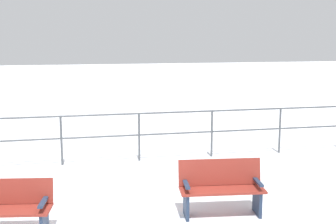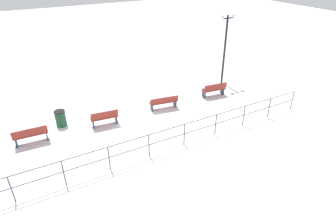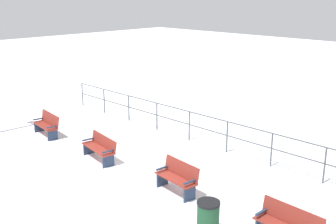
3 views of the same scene
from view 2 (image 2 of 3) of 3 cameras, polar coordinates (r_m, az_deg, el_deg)
ground_plane at (r=15.86m, az=-6.35°, el=-0.90°), size 80.00×80.00×0.00m
bench_nearest at (r=18.08m, az=9.18°, el=4.48°), size 0.68×1.58×0.90m
bench_second at (r=16.34m, az=-0.83°, el=2.00°), size 0.76×1.68×0.83m
bench_third at (r=15.10m, az=-12.56°, el=-1.08°), size 0.65×1.45×0.91m
bench_fourth at (r=14.84m, az=-25.76°, el=-4.11°), size 0.55×1.56×0.90m
lamppost_near at (r=19.33m, az=11.47°, el=14.30°), size 0.28×1.18×4.62m
waterfront_railing at (r=12.72m, az=-0.18°, el=-4.91°), size 0.05×16.25×1.17m
trash_bin at (r=15.75m, az=-20.65°, el=-1.19°), size 0.55×0.55×0.86m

